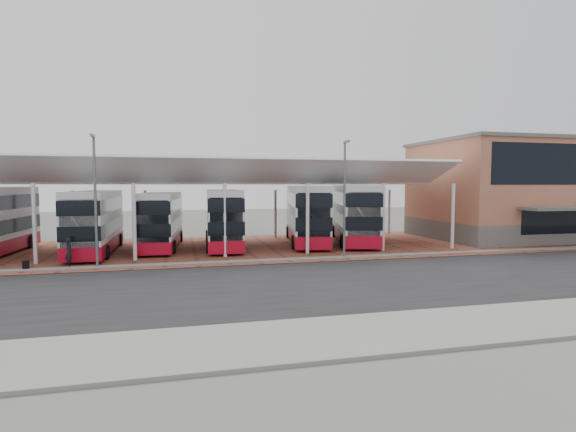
# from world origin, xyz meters

# --- Properties ---
(ground) EXTENTS (140.00, 140.00, 0.00)m
(ground) POSITION_xyz_m (0.00, 0.00, 0.00)
(ground) COLOR #52544E
(road) EXTENTS (120.00, 14.00, 0.02)m
(road) POSITION_xyz_m (0.00, -1.00, 0.01)
(road) COLOR black
(road) RESTS_ON ground
(forecourt) EXTENTS (72.00, 16.00, 0.06)m
(forecourt) POSITION_xyz_m (2.00, 13.00, 0.03)
(forecourt) COLOR brown
(forecourt) RESTS_ON ground
(sidewalk) EXTENTS (120.00, 4.00, 0.14)m
(sidewalk) POSITION_xyz_m (0.00, -9.00, 0.07)
(sidewalk) COLOR slate
(sidewalk) RESTS_ON ground
(north_kerb) EXTENTS (120.00, 0.80, 0.14)m
(north_kerb) POSITION_xyz_m (0.00, 6.20, 0.07)
(north_kerb) COLOR slate
(north_kerb) RESTS_ON ground
(yellow_line_near) EXTENTS (120.00, 0.12, 0.01)m
(yellow_line_near) POSITION_xyz_m (0.00, -7.00, 0.03)
(yellow_line_near) COLOR #BAAE00
(yellow_line_near) RESTS_ON road
(yellow_line_far) EXTENTS (120.00, 0.12, 0.01)m
(yellow_line_far) POSITION_xyz_m (0.00, -6.70, 0.03)
(yellow_line_far) COLOR #BAAE00
(yellow_line_far) RESTS_ON road
(canopy) EXTENTS (37.00, 11.63, 7.07)m
(canopy) POSITION_xyz_m (-6.00, 13.94, 5.80)
(canopy) COLOR silver
(canopy) RESTS_ON ground
(terminal) EXTENTS (18.40, 14.40, 9.25)m
(terminal) POSITION_xyz_m (23.00, 13.92, 4.66)
(terminal) COLOR #5A5854
(terminal) RESTS_ON ground
(lamp_west) EXTENTS (0.16, 0.90, 8.07)m
(lamp_west) POSITION_xyz_m (-14.00, 6.27, 4.36)
(lamp_west) COLOR #5A5D63
(lamp_west) RESTS_ON ground
(lamp_east) EXTENTS (0.16, 0.90, 8.07)m
(lamp_east) POSITION_xyz_m (2.00, 6.27, 4.36)
(lamp_east) COLOR #5A5D63
(lamp_east) RESTS_ON ground
(bus_1) EXTENTS (2.86, 11.13, 4.58)m
(bus_1) POSITION_xyz_m (-15.13, 12.85, 2.34)
(bus_1) COLOR silver
(bus_1) RESTS_ON forecourt
(bus_2) EXTENTS (3.33, 10.88, 4.41)m
(bus_2) POSITION_xyz_m (-10.44, 14.42, 2.25)
(bus_2) COLOR silver
(bus_2) RESTS_ON forecourt
(bus_3) EXTENTS (3.29, 11.33, 4.62)m
(bus_3) POSITION_xyz_m (-5.58, 13.95, 2.35)
(bus_3) COLOR silver
(bus_3) RESTS_ON forecourt
(bus_4) EXTENTS (4.92, 12.30, 4.94)m
(bus_4) POSITION_xyz_m (1.65, 14.53, 2.52)
(bus_4) COLOR silver
(bus_4) RESTS_ON forecourt
(bus_5) EXTENTS (5.78, 12.42, 4.99)m
(bus_5) POSITION_xyz_m (5.85, 14.05, 2.54)
(bus_5) COLOR silver
(bus_5) RESTS_ON forecourt
(pedestrian) EXTENTS (0.63, 0.77, 1.81)m
(pedestrian) POSITION_xyz_m (-15.66, 6.76, 0.96)
(pedestrian) COLOR black
(pedestrian) RESTS_ON forecourt
(suitcase) EXTENTS (0.32, 0.23, 0.56)m
(suitcase) POSITION_xyz_m (-17.98, 6.47, 0.34)
(suitcase) COLOR black
(suitcase) RESTS_ON forecourt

